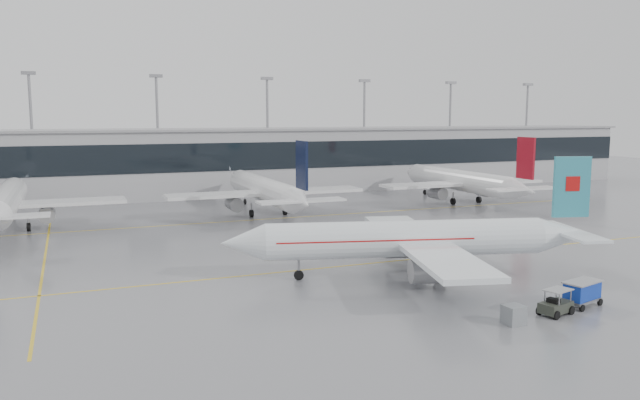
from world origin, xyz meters
name	(u,v)px	position (x,y,z in m)	size (l,w,h in m)	color
ground	(365,264)	(0.00, 0.00, 0.00)	(320.00, 320.00, 0.00)	gray
taxi_line_main	(365,264)	(0.00, 0.00, 0.01)	(120.00, 0.25, 0.01)	gold
taxi_line_north	(274,219)	(0.00, 30.00, 0.01)	(120.00, 0.25, 0.01)	gold
taxi_line_cross	(45,258)	(-30.00, 15.00, 0.01)	(0.25, 60.00, 0.01)	gold
terminal	(222,162)	(0.00, 62.00, 6.00)	(180.00, 15.00, 12.00)	#9E9EA2
terminal_glass	(232,157)	(0.00, 54.45, 7.50)	(180.00, 0.20, 5.00)	black
terminal_roof	(221,130)	(0.00, 62.00, 12.20)	(182.00, 16.00, 0.40)	gray
light_masts	(214,123)	(0.00, 68.00, 13.34)	(156.40, 1.00, 22.60)	gray
air_canada_jet	(419,239)	(2.54, -6.14, 3.48)	(35.06, 28.26, 11.03)	white
parked_jet_b	(5,203)	(-35.00, 33.69, 3.71)	(29.64, 36.96, 11.72)	white
parked_jet_c	(266,190)	(0.00, 33.69, 3.71)	(29.64, 36.96, 11.72)	white
parked_jet_d	(463,181)	(35.00, 33.69, 3.71)	(29.64, 36.96, 11.72)	white
baggage_tug	(556,306)	(6.20, -19.89, 0.68)	(4.04, 2.28, 1.92)	#2D3029
baggage_cart	(582,291)	(9.67, -18.95, 1.18)	(3.60, 2.59, 2.01)	gray
gse_unit	(514,315)	(1.86, -20.45, 0.69)	(1.38, 1.29, 1.38)	gray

